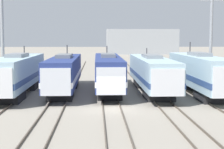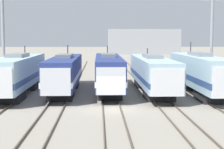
{
  "view_description": "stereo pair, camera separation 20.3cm",
  "coord_description": "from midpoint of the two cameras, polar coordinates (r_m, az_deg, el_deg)",
  "views": [
    {
      "loc": [
        -1.18,
        -29.87,
        5.78
      ],
      "look_at": [
        0.14,
        2.79,
        2.53
      ],
      "focal_mm": 60.0,
      "sensor_mm": 36.0,
      "label": 1
    },
    {
      "loc": [
        -0.98,
        -29.88,
        5.78
      ],
      "look_at": [
        0.14,
        2.79,
        2.53
      ],
      "focal_mm": 60.0,
      "sensor_mm": 36.0,
      "label": 2
    }
  ],
  "objects": [
    {
      "name": "locomotive_center_right",
      "position": [
        39.44,
        6.35,
        0.23
      ],
      "size": [
        3.06,
        18.29,
        4.55
      ],
      "color": "#232326",
      "rests_on": "ground_plane"
    },
    {
      "name": "rail_pair_center",
      "position": [
        30.44,
        0.11,
        -5.12
      ],
      "size": [
        1.51,
        120.0,
        0.15
      ],
      "color": "#4C4238",
      "rests_on": "ground_plane"
    },
    {
      "name": "locomotive_center_left",
      "position": [
        39.35,
        -7.1,
        0.24
      ],
      "size": [
        2.78,
        17.38,
        4.91
      ],
      "color": "black",
      "rests_on": "ground_plane"
    },
    {
      "name": "locomotive_far_right",
      "position": [
        38.65,
        13.51,
        0.2
      ],
      "size": [
        2.77,
        17.34,
        5.28
      ],
      "color": "#232326",
      "rests_on": "ground_plane"
    },
    {
      "name": "rail_pair_far_right",
      "position": [
        32.11,
        16.85,
        -4.8
      ],
      "size": [
        1.5,
        120.0,
        0.15
      ],
      "color": "#4C4238",
      "rests_on": "ground_plane"
    },
    {
      "name": "locomotive_center",
      "position": [
        39.82,
        -0.4,
        0.37
      ],
      "size": [
        2.74,
        18.28,
        4.79
      ],
      "color": "black",
      "rests_on": "ground_plane"
    },
    {
      "name": "rail_pair_center_right",
      "position": [
        30.94,
        8.71,
        -5.01
      ],
      "size": [
        1.51,
        120.0,
        0.15
      ],
      "color": "#4C4238",
      "rests_on": "ground_plane"
    },
    {
      "name": "catenary_tower_left",
      "position": [
        43.85,
        -16.12,
        5.56
      ],
      "size": [
        2.66,
        0.36,
        11.33
      ],
      "color": "gray",
      "rests_on": "ground_plane"
    },
    {
      "name": "depot_building",
      "position": [
        130.36,
        4.89,
        5.0
      ],
      "size": [
        24.38,
        8.33,
        8.58
      ],
      "color": "#9EA3A8",
      "rests_on": "ground_plane"
    },
    {
      "name": "locomotive_far_left",
      "position": [
        38.51,
        -14.16,
        0.1
      ],
      "size": [
        3.01,
        16.89,
        4.85
      ],
      "color": "#232326",
      "rests_on": "ground_plane"
    },
    {
      "name": "rail_pair_center_left",
      "position": [
        30.62,
        -8.58,
        -5.12
      ],
      "size": [
        1.51,
        120.0,
        0.15
      ],
      "color": "#4C4238",
      "rests_on": "ground_plane"
    },
    {
      "name": "ground_plane",
      "position": [
        30.45,
        0.11,
        -5.26
      ],
      "size": [
        400.0,
        400.0,
        0.0
      ],
      "primitive_type": "plane",
      "color": "gray"
    },
    {
      "name": "catenary_tower_right",
      "position": [
        44.47,
        15.08,
        5.58
      ],
      "size": [
        2.66,
        0.36,
        11.33
      ],
      "color": "gray",
      "rests_on": "ground_plane"
    }
  ]
}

